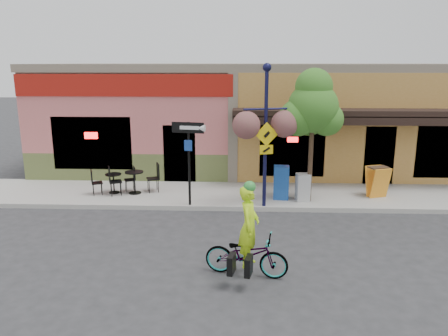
# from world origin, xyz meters

# --- Properties ---
(ground) EXTENTS (90.00, 90.00, 0.00)m
(ground) POSITION_xyz_m (0.00, 0.00, 0.00)
(ground) COLOR #2D2D30
(ground) RESTS_ON ground
(sidewalk) EXTENTS (24.00, 3.00, 0.15)m
(sidewalk) POSITION_xyz_m (0.00, 2.00, 0.07)
(sidewalk) COLOR #9E9B93
(sidewalk) RESTS_ON ground
(curb) EXTENTS (24.00, 0.12, 0.15)m
(curb) POSITION_xyz_m (0.00, 0.55, 0.07)
(curb) COLOR #A8A59E
(curb) RESTS_ON ground
(building) EXTENTS (18.20, 8.20, 4.50)m
(building) POSITION_xyz_m (0.00, 7.50, 2.25)
(building) COLOR #C46261
(building) RESTS_ON ground
(bicycle) EXTENTS (1.93, 1.01, 0.97)m
(bicycle) POSITION_xyz_m (-0.55, -3.71, 0.48)
(bicycle) COLOR maroon
(bicycle) RESTS_ON ground
(cyclist_rider) EXTENTS (0.56, 0.73, 1.79)m
(cyclist_rider) POSITION_xyz_m (-0.50, -3.71, 0.90)
(cyclist_rider) COLOR #C1F81A
(cyclist_rider) RESTS_ON ground
(lamp_post) EXTENTS (1.51, 0.92, 4.41)m
(lamp_post) POSITION_xyz_m (0.05, 0.65, 2.36)
(lamp_post) COLOR #111237
(lamp_post) RESTS_ON sidewalk
(one_way_sign) EXTENTS (1.04, 0.39, 2.65)m
(one_way_sign) POSITION_xyz_m (-2.30, 0.65, 1.47)
(one_way_sign) COLOR black
(one_way_sign) RESTS_ON sidewalk
(cafe_set_left) EXTENTS (1.87, 1.37, 1.01)m
(cafe_set_left) POSITION_xyz_m (-4.34, 1.80, 0.66)
(cafe_set_left) COLOR black
(cafe_set_left) RESTS_ON sidewalk
(cafe_set_right) EXTENTS (1.64, 1.25, 0.88)m
(cafe_set_right) POSITION_xyz_m (-5.08, 1.84, 0.59)
(cafe_set_right) COLOR black
(cafe_set_right) RESTS_ON sidewalk
(newspaper_box_blue) EXTENTS (0.53, 0.48, 1.10)m
(newspaper_box_blue) POSITION_xyz_m (0.65, 1.43, 0.70)
(newspaper_box_blue) COLOR #19489A
(newspaper_box_blue) RESTS_ON sidewalk
(newspaper_box_grey) EXTENTS (0.47, 0.44, 0.90)m
(newspaper_box_grey) POSITION_xyz_m (1.34, 1.23, 0.60)
(newspaper_box_grey) COLOR #B0B0B0
(newspaper_box_grey) RESTS_ON sidewalk
(street_tree) EXTENTS (2.19, 2.19, 4.31)m
(street_tree) POSITION_xyz_m (1.54, 1.20, 2.30)
(street_tree) COLOR #3D7A26
(street_tree) RESTS_ON sidewalk
(sandwich_board) EXTENTS (0.74, 0.63, 1.05)m
(sandwich_board) POSITION_xyz_m (3.94, 1.56, 0.67)
(sandwich_board) COLOR orange
(sandwich_board) RESTS_ON sidewalk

